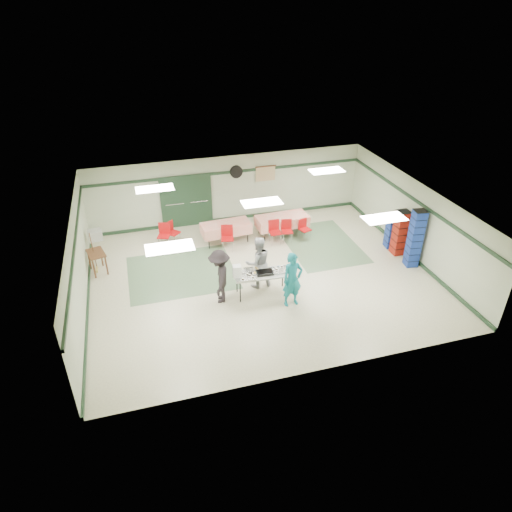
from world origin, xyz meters
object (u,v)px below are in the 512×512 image
object	(u,v)px
serving_table	(262,275)
office_printer	(95,235)
chair_b	(274,229)
broom	(93,251)
chair_c	(304,227)
volunteer_dark	(220,276)
chair_loose_a	(172,230)
crate_stack_red	(400,233)
dining_table_b	(226,228)
chair_d	(227,235)
dining_table_a	(282,221)
printer_table	(96,256)
volunteer_teal	(292,280)
chair_loose_b	(164,233)
volunteer_grey	(258,262)
crate_stack_blue_b	(392,231)
crate_stack_blue_a	(415,239)
chair_a	(287,228)

from	to	relation	value
serving_table	office_printer	xyz separation A→B (m)	(-4.90, 3.67, 0.21)
chair_b	broom	xyz separation A→B (m)	(-6.38, -0.21, 0.20)
office_printer	chair_c	bearing A→B (deg)	-13.10
volunteer_dark	chair_loose_a	distance (m)	4.19
crate_stack_red	chair_c	bearing A→B (deg)	145.04
dining_table_b	chair_d	xyz separation A→B (m)	(-0.08, -0.56, 0.00)
crate_stack_red	broom	bearing A→B (deg)	170.21
chair_d	dining_table_a	bearing A→B (deg)	26.06
volunteer_dark	printer_table	world-z (taller)	volunteer_dark
broom	volunteer_dark	bearing A→B (deg)	-32.01
volunteer_teal	dining_table_b	bearing A→B (deg)	96.94
chair_c	printer_table	distance (m)	7.47
volunteer_teal	chair_loose_b	size ratio (longest dim) A/B	1.91
dining_table_b	volunteer_grey	bearing A→B (deg)	-88.51
serving_table	chair_c	xyz separation A→B (m)	(2.57, 3.06, -0.22)
volunteer_dark	crate_stack_blue_b	distance (m)	6.89
crate_stack_blue_b	printer_table	size ratio (longest dim) A/B	1.44
chair_loose_a	volunteer_dark	bearing A→B (deg)	-119.37
volunteer_dark	chair_loose_b	world-z (taller)	volunteer_dark
serving_table	volunteer_dark	bearing A→B (deg)	-177.69
dining_table_a	office_printer	world-z (taller)	office_printer
chair_loose_a	crate_stack_red	bearing A→B (deg)	-64.13
crate_stack_blue_b	broom	bearing A→B (deg)	172.88
volunteer_dark	crate_stack_blue_b	xyz separation A→B (m)	(6.71, 1.54, -0.23)
chair_loose_b	chair_loose_a	bearing A→B (deg)	51.58
chair_loose_b	printer_table	xyz separation A→B (m)	(-2.34, -1.16, 0.07)
crate_stack_red	volunteer_grey	bearing A→B (deg)	-173.77
chair_b	crate_stack_red	bearing A→B (deg)	-26.51
crate_stack_blue_a	crate_stack_red	size ratio (longest dim) A/B	1.24
chair_c	office_printer	size ratio (longest dim) A/B	1.76
serving_table	crate_stack_red	xyz separation A→B (m)	(5.40, 1.07, 0.12)
chair_b	chair_a	bearing A→B (deg)	-0.66
volunteer_dark	chair_d	world-z (taller)	volunteer_dark
volunteer_dark	chair_loose_b	distance (m)	4.10
serving_table	dining_table_b	size ratio (longest dim) A/B	0.94
chair_loose_a	chair_d	bearing A→B (deg)	-71.22
chair_a	chair_loose_a	xyz separation A→B (m)	(-4.15, 1.03, 0.00)
office_printer	chair_b	bearing A→B (deg)	-13.84
dining_table_a	chair_loose_a	size ratio (longest dim) A/B	2.36
crate_stack_red	crate_stack_blue_b	size ratio (longest dim) A/B	1.31
serving_table	printer_table	distance (m)	5.62
crate_stack_red	crate_stack_blue_b	world-z (taller)	crate_stack_red
chair_a	office_printer	world-z (taller)	office_printer
volunteer_dark	chair_loose_b	xyz separation A→B (m)	(-1.25, 3.89, -0.31)
volunteer_dark	crate_stack_blue_b	world-z (taller)	volunteer_dark
chair_a	crate_stack_blue_a	world-z (taller)	crate_stack_blue_a
volunteer_teal	chair_a	xyz separation A→B (m)	(1.17, 3.81, -0.34)
dining_table_b	crate_stack_red	size ratio (longest dim) A/B	1.12
serving_table	crate_stack_red	size ratio (longest dim) A/B	1.05
chair_d	office_printer	bearing A→B (deg)	-175.34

